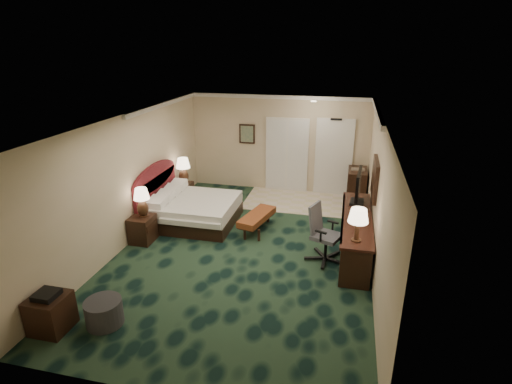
% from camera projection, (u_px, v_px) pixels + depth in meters
% --- Properties ---
extents(floor, '(5.00, 7.50, 0.00)m').
position_uv_depth(floor, '(246.00, 250.00, 8.28)').
color(floor, black).
rests_on(floor, ground).
extents(ceiling, '(5.00, 7.50, 0.00)m').
position_uv_depth(ceiling, '(244.00, 120.00, 7.32)').
color(ceiling, silver).
rests_on(ceiling, wall_back).
extents(wall_back, '(5.00, 0.00, 2.70)m').
position_uv_depth(wall_back, '(278.00, 144.00, 11.21)').
color(wall_back, tan).
rests_on(wall_back, ground).
extents(wall_front, '(5.00, 0.00, 2.70)m').
position_uv_depth(wall_front, '(159.00, 304.00, 4.38)').
color(wall_front, tan).
rests_on(wall_front, ground).
extents(wall_left, '(0.00, 7.50, 2.70)m').
position_uv_depth(wall_left, '(129.00, 179.00, 8.33)').
color(wall_left, tan).
rests_on(wall_left, ground).
extents(wall_right, '(0.00, 7.50, 2.70)m').
position_uv_depth(wall_right, '(378.00, 200.00, 7.27)').
color(wall_right, tan).
rests_on(wall_right, ground).
extents(crown_molding, '(5.00, 7.50, 0.10)m').
position_uv_depth(crown_molding, '(244.00, 123.00, 7.34)').
color(crown_molding, white).
rests_on(crown_molding, wall_back).
extents(tile_patch, '(3.20, 1.70, 0.01)m').
position_uv_depth(tile_patch, '(305.00, 202.00, 10.73)').
color(tile_patch, beige).
rests_on(tile_patch, ground).
extents(headboard, '(0.12, 2.00, 1.40)m').
position_uv_depth(headboard, '(156.00, 192.00, 9.46)').
color(headboard, '#4B090F').
rests_on(headboard, ground).
extents(entry_door, '(1.02, 0.06, 2.18)m').
position_uv_depth(entry_door, '(334.00, 158.00, 10.97)').
color(entry_door, white).
rests_on(entry_door, ground).
extents(closet_doors, '(1.20, 0.06, 2.10)m').
position_uv_depth(closet_doors, '(287.00, 155.00, 11.23)').
color(closet_doors, silver).
rests_on(closet_doors, ground).
extents(wall_art, '(0.45, 0.06, 0.55)m').
position_uv_depth(wall_art, '(247.00, 134.00, 11.28)').
color(wall_art, '#47665B').
rests_on(wall_art, wall_back).
extents(wall_mirror, '(0.05, 0.95, 0.75)m').
position_uv_depth(wall_mirror, '(375.00, 179.00, 7.75)').
color(wall_mirror, white).
rests_on(wall_mirror, wall_right).
extents(bed, '(1.84, 1.71, 0.58)m').
position_uv_depth(bed, '(196.00, 211.00, 9.43)').
color(bed, silver).
rests_on(bed, ground).
extents(nightstand_near, '(0.46, 0.53, 0.57)m').
position_uv_depth(nightstand_near, '(142.00, 229.00, 8.54)').
color(nightstand_near, black).
rests_on(nightstand_near, ground).
extents(nightstand_far, '(0.43, 0.50, 0.54)m').
position_uv_depth(nightstand_far, '(183.00, 193.00, 10.62)').
color(nightstand_far, black).
rests_on(nightstand_far, ground).
extents(lamp_near, '(0.34, 0.34, 0.63)m').
position_uv_depth(lamp_near, '(142.00, 202.00, 8.36)').
color(lamp_near, black).
rests_on(lamp_near, nightstand_near).
extents(lamp_far, '(0.43, 0.43, 0.69)m').
position_uv_depth(lamp_far, '(183.00, 171.00, 10.39)').
color(lamp_far, black).
rests_on(lamp_far, nightstand_far).
extents(bed_bench, '(0.69, 1.26, 0.41)m').
position_uv_depth(bed_bench, '(257.00, 222.00, 9.07)').
color(bed_bench, brown).
rests_on(bed_bench, ground).
extents(ottoman, '(0.59, 0.59, 0.40)m').
position_uv_depth(ottoman, '(104.00, 312.00, 6.05)').
color(ottoman, '#2C2C30').
rests_on(ottoman, ground).
extents(side_table, '(0.52, 0.52, 0.56)m').
position_uv_depth(side_table, '(51.00, 313.00, 5.91)').
color(side_table, black).
rests_on(side_table, ground).
extents(desk, '(0.59, 2.74, 0.79)m').
position_uv_depth(desk, '(355.00, 235.00, 8.05)').
color(desk, black).
rests_on(desk, ground).
extents(tv, '(0.15, 0.93, 0.72)m').
position_uv_depth(tv, '(358.00, 187.00, 8.46)').
color(tv, black).
rests_on(tv, desk).
extents(desk_lamp, '(0.39, 0.39, 0.62)m').
position_uv_depth(desk_lamp, '(358.00, 225.00, 6.85)').
color(desk_lamp, black).
rests_on(desk_lamp, desk).
extents(desk_chair, '(0.84, 0.82, 1.14)m').
position_uv_depth(desk_chair, '(327.00, 234.00, 7.70)').
color(desk_chair, '#555555').
rests_on(desk_chair, ground).
extents(minibar, '(0.48, 0.86, 0.91)m').
position_uv_depth(minibar, '(356.00, 186.00, 10.56)').
color(minibar, black).
rests_on(minibar, ground).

